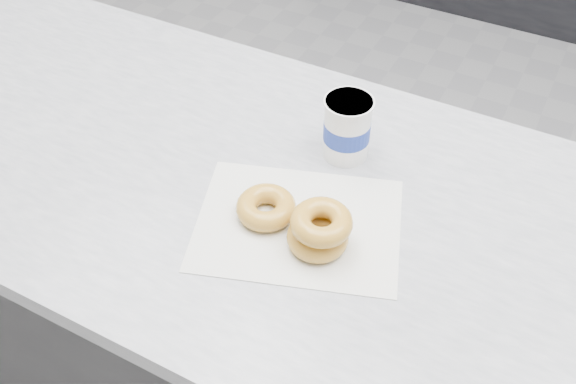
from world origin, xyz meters
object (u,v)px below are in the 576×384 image
at_px(donut_stack, 319,230).
at_px(donut_single, 266,207).
at_px(coffee_cup, 347,127).
at_px(counter, 306,342).

bearing_deg(donut_stack, donut_single, 170.65).
relative_size(donut_single, coffee_cup, 0.84).
relative_size(counter, donut_single, 29.94).
height_order(counter, donut_single, donut_single).
xyz_separation_m(donut_stack, coffee_cup, (-0.05, 0.23, 0.03)).
bearing_deg(counter, donut_single, -130.94).
distance_m(counter, coffee_cup, 0.53).
xyz_separation_m(donut_single, coffee_cup, (0.05, 0.21, 0.04)).
height_order(donut_stack, coffee_cup, coffee_cup).
height_order(donut_single, donut_stack, donut_stack).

